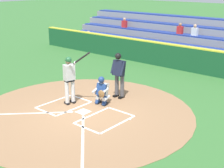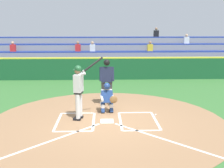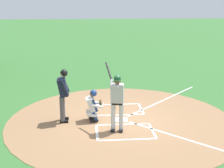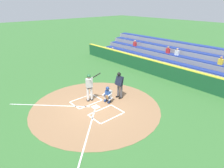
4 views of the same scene
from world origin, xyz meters
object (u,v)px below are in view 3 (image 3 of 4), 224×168
Objects in this scene: catcher at (93,105)px; baseball at (103,103)px; plate_umpire at (63,92)px; batter at (117,99)px.

catcher reaches higher than baseball.
baseball is at bearing 139.52° from plate_umpire.
batter is 28.76× the size of baseball.
plate_umpire is at bearing -40.48° from baseball.
plate_umpire is at bearing -118.74° from batter.
baseball is (-1.71, 1.46, -1.04)m from plate_umpire.
catcher is 1.13m from plate_umpire.
batter is 1.14× the size of plate_umpire.
catcher is at bearing 90.05° from plate_umpire.
batter is at bearing 61.26° from plate_umpire.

